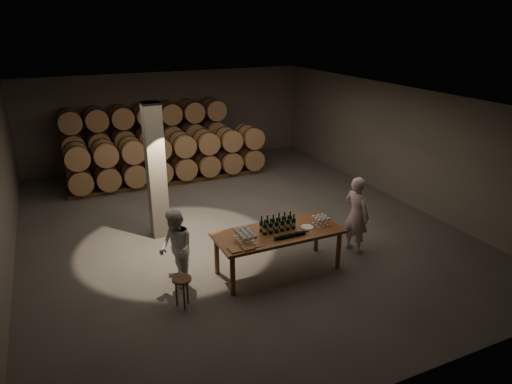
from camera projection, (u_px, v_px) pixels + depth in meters
name	position (u px, v px, depth m)	size (l,w,h in m)	color
room	(156.00, 172.00, 10.50)	(12.00, 12.00, 12.00)	#54514F
tasting_table	(279.00, 236.00, 9.20)	(2.60, 1.10, 0.90)	brown
barrel_stack_back	(147.00, 137.00, 15.22)	(5.48, 0.95, 2.31)	#54381C
barrel_stack_front	(170.00, 157.00, 14.31)	(6.26, 0.95, 1.57)	#54381C
bottle_cluster	(278.00, 225.00, 9.18)	(0.74, 0.24, 0.34)	black
lying_bottles	(290.00, 235.00, 8.91)	(0.78, 0.08, 0.08)	black
glass_cluster_left	(245.00, 234.00, 8.76)	(0.31, 0.53, 0.19)	silver
glass_cluster_right	(321.00, 218.00, 9.45)	(0.31, 0.31, 0.18)	silver
plate	(307.00, 227.00, 9.33)	(0.26, 0.26, 0.02)	white
notebook_near	(248.00, 248.00, 8.47)	(0.22, 0.18, 0.03)	#9B6838
notebook_corner	(235.00, 249.00, 8.42)	(0.20, 0.26, 0.02)	#9B6838
pen	(258.00, 247.00, 8.52)	(0.01, 0.01, 0.14)	black
stool	(182.00, 283.00, 8.15)	(0.35, 0.35, 0.58)	#54381C
person_man	(356.00, 215.00, 10.01)	(0.64, 0.42, 1.75)	beige
person_woman	(176.00, 249.00, 8.74)	(0.76, 0.59, 1.56)	silver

